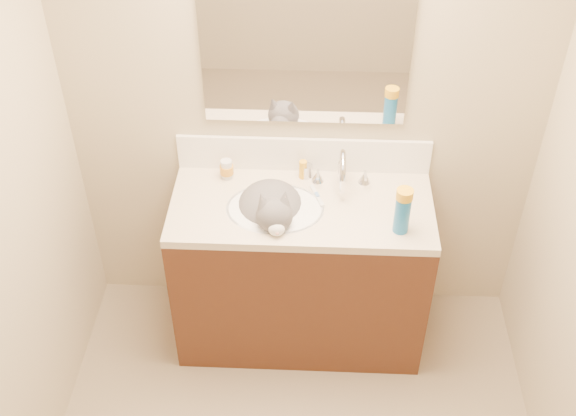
# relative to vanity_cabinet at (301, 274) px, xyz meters

# --- Properties ---
(room_shell) EXTENTS (2.24, 2.54, 2.52)m
(room_shell) POSITION_rel_vanity_cabinet_xyz_m (0.00, -0.97, 1.08)
(room_shell) COLOR tan
(room_shell) RESTS_ON ground
(vanity_cabinet) EXTENTS (1.20, 0.55, 0.82)m
(vanity_cabinet) POSITION_rel_vanity_cabinet_xyz_m (0.00, 0.00, 0.00)
(vanity_cabinet) COLOR #432212
(vanity_cabinet) RESTS_ON ground
(counter_slab) EXTENTS (1.20, 0.55, 0.04)m
(counter_slab) POSITION_rel_vanity_cabinet_xyz_m (0.00, 0.00, 0.43)
(counter_slab) COLOR beige
(counter_slab) RESTS_ON vanity_cabinet
(basin) EXTENTS (0.45, 0.36, 0.14)m
(basin) POSITION_rel_vanity_cabinet_xyz_m (-0.12, -0.03, 0.38)
(basin) COLOR white
(basin) RESTS_ON vanity_cabinet
(faucet) EXTENTS (0.28, 0.20, 0.21)m
(faucet) POSITION_rel_vanity_cabinet_xyz_m (0.18, 0.14, 0.54)
(faucet) COLOR silver
(faucet) RESTS_ON counter_slab
(cat) EXTENTS (0.40, 0.46, 0.33)m
(cat) POSITION_rel_vanity_cabinet_xyz_m (-0.14, -0.02, 0.43)
(cat) COLOR #514F51
(cat) RESTS_ON basin
(backsplash) EXTENTS (1.20, 0.02, 0.18)m
(backsplash) POSITION_rel_vanity_cabinet_xyz_m (0.00, 0.26, 0.54)
(backsplash) COLOR white
(backsplash) RESTS_ON counter_slab
(mirror) EXTENTS (0.90, 0.02, 0.80)m
(mirror) POSITION_rel_vanity_cabinet_xyz_m (0.00, 0.26, 1.13)
(mirror) COLOR white
(mirror) RESTS_ON room_shell
(pill_bottle) EXTENTS (0.07, 0.07, 0.10)m
(pill_bottle) POSITION_rel_vanity_cabinet_xyz_m (-0.36, 0.19, 0.50)
(pill_bottle) COLOR silver
(pill_bottle) RESTS_ON counter_slab
(pill_label) EXTENTS (0.08, 0.08, 0.04)m
(pill_label) POSITION_rel_vanity_cabinet_xyz_m (-0.36, 0.19, 0.50)
(pill_label) COLOR orange
(pill_label) RESTS_ON pill_bottle
(silver_jar) EXTENTS (0.07, 0.07, 0.07)m
(silver_jar) POSITION_rel_vanity_cabinet_xyz_m (0.02, 0.21, 0.48)
(silver_jar) COLOR #B7B7BC
(silver_jar) RESTS_ON counter_slab
(amber_bottle) EXTENTS (0.04, 0.04, 0.09)m
(amber_bottle) POSITION_rel_vanity_cabinet_xyz_m (-0.00, 0.20, 0.50)
(amber_bottle) COLOR gold
(amber_bottle) RESTS_ON counter_slab
(toothbrush) EXTENTS (0.07, 0.15, 0.01)m
(toothbrush) POSITION_rel_vanity_cabinet_xyz_m (0.07, 0.06, 0.46)
(toothbrush) COLOR silver
(toothbrush) RESTS_ON counter_slab
(toothbrush_head) EXTENTS (0.03, 0.03, 0.02)m
(toothbrush_head) POSITION_rel_vanity_cabinet_xyz_m (0.07, 0.06, 0.46)
(toothbrush_head) COLOR #608ACC
(toothbrush_head) RESTS_ON counter_slab
(spray_can) EXTENTS (0.08, 0.08, 0.18)m
(spray_can) POSITION_rel_vanity_cabinet_xyz_m (0.43, -0.15, 0.54)
(spray_can) COLOR #1864AA
(spray_can) RESTS_ON counter_slab
(spray_cap) EXTENTS (0.09, 0.09, 0.04)m
(spray_cap) POSITION_rel_vanity_cabinet_xyz_m (0.43, -0.15, 0.65)
(spray_cap) COLOR gold
(spray_cap) RESTS_ON spray_can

